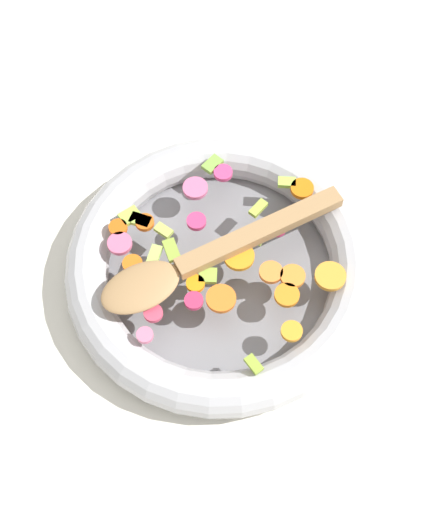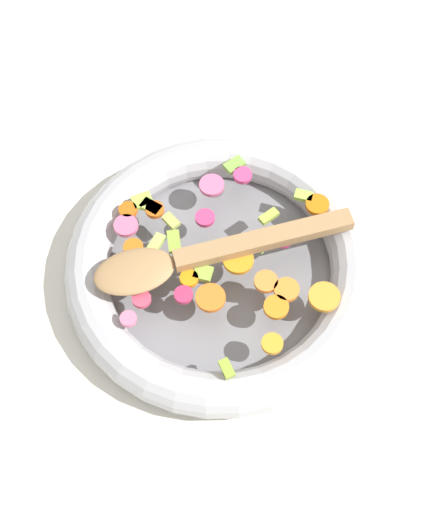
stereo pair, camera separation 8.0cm
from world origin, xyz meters
name	(u,v)px [view 1 (the left image)]	position (x,y,z in m)	size (l,w,h in m)	color
ground_plane	(220,276)	(0.00, 0.00, 0.00)	(4.00, 4.00, 0.00)	silver
skillet	(220,267)	(0.00, 0.00, 0.02)	(0.36, 0.36, 0.05)	slate
chopped_vegetables	(222,252)	(0.00, 0.00, 0.05)	(0.28, 0.27, 0.01)	orange
wooden_spoon	(198,260)	(-0.02, 0.02, 0.06)	(0.26, 0.21, 0.01)	#A87F51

